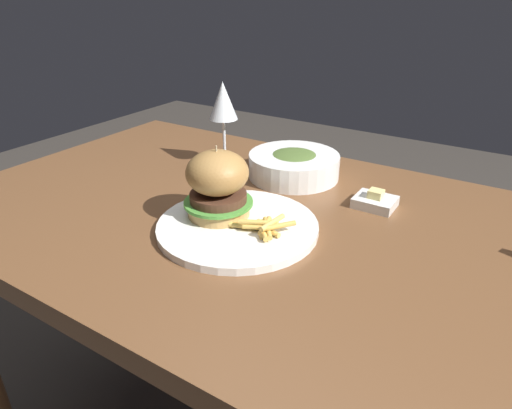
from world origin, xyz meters
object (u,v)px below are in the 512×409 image
Objects in this scene: wine_glass at (223,104)px; soup_bowl at (294,165)px; butter_dish at (375,201)px; burger_sandwich at (218,184)px; main_plate at (238,227)px.

wine_glass is 0.98× the size of soup_bowl.
wine_glass is 2.56× the size of butter_dish.
wine_glass reaches higher than soup_bowl.
wine_glass is 0.41m from butter_dish.
burger_sandwich is 0.27m from soup_bowl.
butter_dish is at bearing 43.68° from burger_sandwich.
main_plate is at bearing -128.16° from butter_dish.
soup_bowl is (-0.21, 0.05, 0.02)m from butter_dish.
burger_sandwich reaches higher than soup_bowl.
butter_dish is at bearing -4.48° from wine_glass.
burger_sandwich is at bearing -93.17° from soup_bowl.
wine_glass reaches higher than burger_sandwich.
burger_sandwich is at bearing -136.32° from butter_dish.
burger_sandwich is 0.65× the size of soup_bowl.
main_plate is 3.70× the size of butter_dish.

